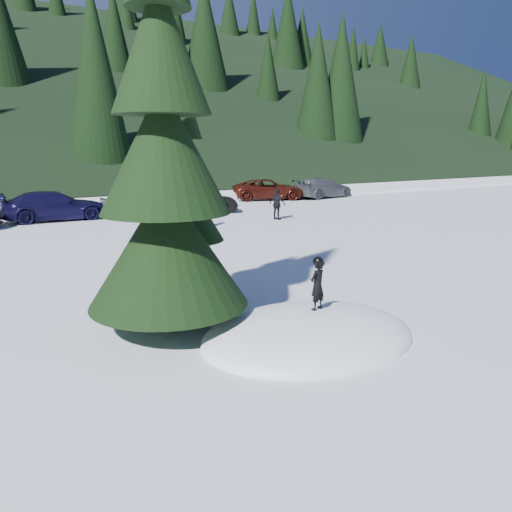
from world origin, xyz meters
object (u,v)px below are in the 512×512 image
car_4 (136,201)px  car_5 (202,201)px  car_6 (269,189)px  spruce_short (186,217)px  car_7 (323,188)px  spruce_tall (164,167)px  car_3 (54,206)px  child_skier (317,285)px  adult_0 (200,210)px  adult_1 (277,204)px

car_4 → car_5: bearing=-131.0°
car_4 → car_6: 10.19m
spruce_short → car_7: (18.13, 17.82, -1.40)m
spruce_tall → car_3: spruce_tall is taller
child_skier → adult_0: size_ratio=0.62×
adult_1 → car_4: bearing=16.0°
spruce_short → child_skier: (1.51, -3.04, -1.11)m
spruce_short → car_3: size_ratio=1.06×
spruce_tall → car_6: size_ratio=1.70×
car_4 → car_6: (10.01, 1.90, 0.04)m
car_4 → car_6: car_6 is taller
adult_0 → car_5: 5.31m
spruce_tall → child_skier: size_ratio=8.43×
car_3 → car_4: size_ratio=1.30×
child_skier → car_7: (16.63, 20.86, -0.28)m
car_4 → car_7: car_7 is taller
adult_1 → car_6: adult_1 is taller
adult_0 → car_3: size_ratio=0.32×
car_4 → adult_0: bearing=178.0°
spruce_tall → spruce_short: (1.00, 1.40, -1.22)m
car_6 → adult_1: bearing=169.3°
spruce_tall → car_6: 25.27m
car_4 → car_7: 14.10m
spruce_short → car_6: size_ratio=1.06×
adult_0 → car_4: (-0.87, 6.74, -0.16)m
child_skier → car_6: size_ratio=0.20×
spruce_tall → car_3: 17.58m
adult_0 → adult_1: size_ratio=1.04×
child_skier → car_3: 19.11m
adult_1 → car_7: bearing=-73.8°
car_5 → spruce_short: bearing=175.5°
car_5 → car_6: bearing=-39.1°
spruce_tall → adult_0: spruce_tall is taller
adult_0 → car_5: (2.30, 4.78, -0.18)m
child_skier → car_4: size_ratio=0.26×
spruce_tall → adult_0: bearing=62.6°
car_4 → child_skier: bearing=163.3°
adult_1 → car_5: adult_1 is taller
spruce_tall → adult_1: bearing=48.8°
car_3 → car_5: car_3 is taller
adult_1 → car_6: 9.50m
spruce_short → car_4: spruce_short is taller
spruce_short → child_skier: 3.57m
car_6 → car_7: 4.15m
spruce_tall → spruce_short: bearing=54.5°
spruce_short → car_5: size_ratio=1.38×
car_6 → car_7: car_7 is taller
spruce_tall → adult_1: spruce_tall is taller
car_3 → car_7: car_3 is taller
car_3 → car_7: (18.51, 1.84, -0.03)m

